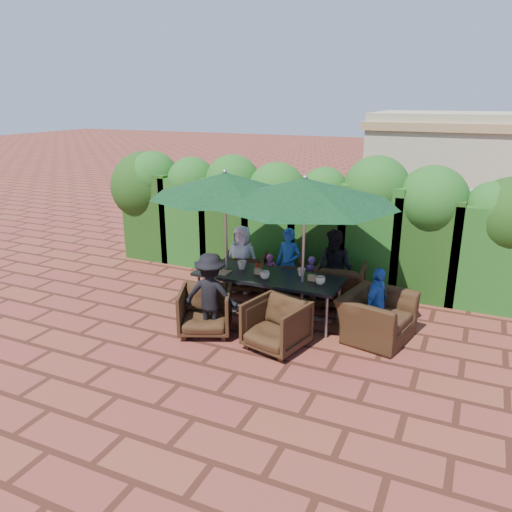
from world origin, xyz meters
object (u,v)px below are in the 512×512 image
at_px(umbrella_right, 305,191).
at_px(chair_far_right, 340,282).
at_px(umbrella_left, 225,185).
at_px(chair_far_mid, 282,278).
at_px(chair_near_right, 276,323).
at_px(chair_far_left, 246,270).
at_px(chair_end_right, 377,310).
at_px(dining_table, 268,279).
at_px(chair_near_left, 205,309).

xyz_separation_m(umbrella_right, chair_far_right, (0.34, 1.08, -1.79)).
bearing_deg(umbrella_right, umbrella_left, 178.80).
xyz_separation_m(chair_far_mid, chair_near_right, (0.65, -1.87, 0.02)).
relative_size(umbrella_right, chair_far_left, 3.69).
height_order(chair_far_left, chair_near_right, chair_near_right).
bearing_deg(chair_end_right, dining_table, 100.88).
relative_size(umbrella_left, chair_far_mid, 3.20).
relative_size(umbrella_left, chair_far_left, 3.18).
relative_size(umbrella_right, chair_far_right, 3.42).
bearing_deg(umbrella_left, chair_near_right, -35.67).
distance_m(dining_table, umbrella_left, 1.71).
distance_m(chair_far_left, chair_near_left, 1.97).
relative_size(chair_far_right, chair_end_right, 0.78).
xyz_separation_m(chair_near_left, chair_end_right, (2.49, 0.92, 0.07)).
bearing_deg(umbrella_left, chair_far_right, 31.34).
bearing_deg(chair_far_left, chair_end_right, 140.80).
bearing_deg(chair_far_right, umbrella_left, 24.48).
height_order(umbrella_left, chair_near_right, umbrella_left).
relative_size(chair_far_right, chair_near_left, 1.04).
xyz_separation_m(umbrella_left, chair_end_right, (2.58, 0.00, -1.74)).
bearing_deg(dining_table, chair_far_mid, 96.45).
bearing_deg(chair_near_left, dining_table, 32.10).
xyz_separation_m(umbrella_right, chair_far_left, (-1.52, 1.07, -1.82)).
height_order(dining_table, chair_near_left, chair_near_left).
xyz_separation_m(umbrella_left, umbrella_right, (1.38, -0.03, 0.00)).
relative_size(dining_table, umbrella_right, 0.85).
bearing_deg(dining_table, umbrella_right, -6.06).
relative_size(chair_far_mid, chair_far_right, 0.92).
bearing_deg(chair_end_right, chair_far_mid, 76.27).
relative_size(dining_table, chair_far_right, 2.92).
bearing_deg(chair_far_left, dining_table, 113.48).
distance_m(umbrella_left, chair_far_right, 2.70).
bearing_deg(chair_near_left, chair_far_mid, 49.95).
relative_size(umbrella_left, chair_near_right, 3.05).
xyz_separation_m(dining_table, umbrella_right, (0.63, -0.07, 1.54)).
xyz_separation_m(umbrella_left, chair_far_mid, (0.65, 0.93, -1.82)).
bearing_deg(chair_far_mid, chair_near_right, 84.83).
xyz_separation_m(chair_near_left, chair_near_right, (1.21, -0.02, 0.00)).
distance_m(umbrella_left, umbrella_right, 1.38).
bearing_deg(chair_end_right, umbrella_left, 102.04).
distance_m(umbrella_left, chair_near_right, 2.42).
bearing_deg(umbrella_left, chair_far_left, 97.71).
relative_size(dining_table, chair_near_right, 3.02).
height_order(umbrella_right, chair_near_right, umbrella_right).
bearing_deg(umbrella_left, chair_near_left, -84.07).
bearing_deg(umbrella_left, dining_table, 2.84).
bearing_deg(chair_far_mid, umbrella_left, 30.50).
bearing_deg(chair_far_left, chair_near_right, 107.87).
bearing_deg(chair_near_left, chair_far_left, 73.69).
bearing_deg(chair_end_right, chair_far_left, 81.13).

